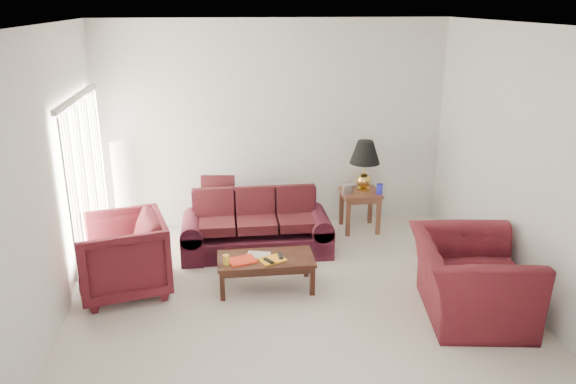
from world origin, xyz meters
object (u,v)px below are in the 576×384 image
object	(u,v)px
armchair_left	(122,256)
coffee_table	(266,273)
end_table	(360,210)
armchair_right	(470,279)
floor_lamp	(121,190)
sofa	(256,224)

from	to	relation	value
armchair_left	coffee_table	size ratio (longest dim) A/B	0.89
coffee_table	end_table	bearing A→B (deg)	66.28
armchair_right	floor_lamp	bearing A→B (deg)	65.48
armchair_left	sofa	bearing A→B (deg)	104.92
end_table	armchair_left	world-z (taller)	armchair_left
armchair_left	floor_lamp	bearing A→B (deg)	174.01
armchair_left	armchair_right	size ratio (longest dim) A/B	0.76
armchair_left	armchair_right	bearing A→B (deg)	61.38
coffee_table	sofa	bearing A→B (deg)	111.71
armchair_left	armchair_right	world-z (taller)	armchair_left
armchair_left	armchair_right	xyz separation A→B (m)	(3.74, -0.98, -0.03)
end_table	armchair_right	bearing A→B (deg)	-76.89
sofa	end_table	distance (m)	1.68
end_table	armchair_left	xyz separation A→B (m)	(-3.17, -1.50, 0.16)
end_table	armchair_right	xyz separation A→B (m)	(0.58, -2.48, 0.13)
armchair_right	end_table	bearing A→B (deg)	21.83
armchair_left	coffee_table	xyz separation A→B (m)	(1.64, -0.12, -0.26)
end_table	floor_lamp	world-z (taller)	floor_lamp
armchair_left	end_table	bearing A→B (deg)	101.40
end_table	floor_lamp	size ratio (longest dim) A/B	0.42
floor_lamp	end_table	bearing A→B (deg)	-2.04
end_table	armchair_right	size ratio (longest dim) A/B	0.45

